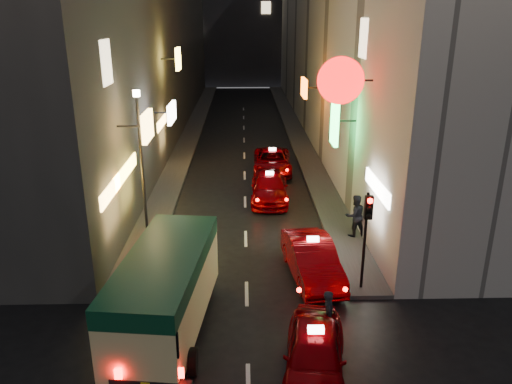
{
  "coord_description": "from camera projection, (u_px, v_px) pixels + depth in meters",
  "views": [
    {
      "loc": [
        -0.08,
        -6.6,
        9.11
      ],
      "look_at": [
        0.44,
        13.0,
        2.14
      ],
      "focal_mm": 35.0,
      "sensor_mm": 36.0,
      "label": 1
    }
  ],
  "objects": [
    {
      "name": "building_left",
      "position": [
        138.0,
        17.0,
        38.08
      ],
      "size": [
        7.47,
        52.0,
        18.0
      ],
      "color": "#3C3A37",
      "rests_on": "ground"
    },
    {
      "name": "building_right",
      "position": [
        346.0,
        17.0,
        38.48
      ],
      "size": [
        8.18,
        52.0,
        18.0
      ],
      "color": "#AAA49B",
      "rests_on": "ground"
    },
    {
      "name": "building_far",
      "position": [
        242.0,
        0.0,
        67.75
      ],
      "size": [
        30.0,
        10.0,
        22.0
      ],
      "primitive_type": "cube",
      "color": "#2E2E32",
      "rests_on": "ground"
    },
    {
      "name": "sidewalk_left",
      "position": [
        192.0,
        131.0,
        41.17
      ],
      "size": [
        1.5,
        52.0,
        0.15
      ],
      "primitive_type": "cube",
      "color": "#44413F",
      "rests_on": "ground"
    },
    {
      "name": "sidewalk_right",
      "position": [
        295.0,
        130.0,
        41.38
      ],
      "size": [
        1.5,
        52.0,
        0.15
      ],
      "primitive_type": "cube",
      "color": "#44413F",
      "rests_on": "ground"
    },
    {
      "name": "minibus",
      "position": [
        166.0,
        284.0,
        14.69
      ],
      "size": [
        2.79,
        6.27,
        2.6
      ],
      "color": "beige",
      "rests_on": "ground"
    },
    {
      "name": "taxi_near",
      "position": [
        315.0,
        351.0,
        13.09
      ],
      "size": [
        2.81,
        5.24,
        1.75
      ],
      "color": "#7A0004",
      "rests_on": "ground"
    },
    {
      "name": "taxi_second",
      "position": [
        312.0,
        256.0,
        18.13
      ],
      "size": [
        2.77,
        5.47,
        1.84
      ],
      "color": "#7A0004",
      "rests_on": "ground"
    },
    {
      "name": "taxi_third",
      "position": [
        269.0,
        185.0,
        25.87
      ],
      "size": [
        2.24,
        5.03,
        1.74
      ],
      "color": "#7A0004",
      "rests_on": "ground"
    },
    {
      "name": "taxi_far",
      "position": [
        272.0,
        160.0,
        30.4
      ],
      "size": [
        2.22,
        5.06,
        1.76
      ],
      "color": "#7A0004",
      "rests_on": "ground"
    },
    {
      "name": "pedestrian_crossing",
      "position": [
        329.0,
        312.0,
        14.64
      ],
      "size": [
        0.44,
        0.62,
        1.77
      ],
      "primitive_type": "imported",
      "rotation": [
        0.0,
        0.0,
        1.46
      ],
      "color": "black",
      "rests_on": "ground"
    },
    {
      "name": "pedestrian_sidewalk",
      "position": [
        355.0,
        213.0,
        21.14
      ],
      "size": [
        0.89,
        0.69,
        2.09
      ],
      "primitive_type": "imported",
      "rotation": [
        0.0,
        0.0,
        3.42
      ],
      "color": "black",
      "rests_on": "sidewalk_right"
    },
    {
      "name": "traffic_light",
      "position": [
        367.0,
        221.0,
        16.46
      ],
      "size": [
        0.26,
        0.43,
        3.5
      ],
      "color": "black",
      "rests_on": "sidewalk_right"
    },
    {
      "name": "lamp_post",
      "position": [
        141.0,
        156.0,
        20.17
      ],
      "size": [
        0.28,
        0.28,
        6.22
      ],
      "color": "black",
      "rests_on": "sidewalk_left"
    }
  ]
}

